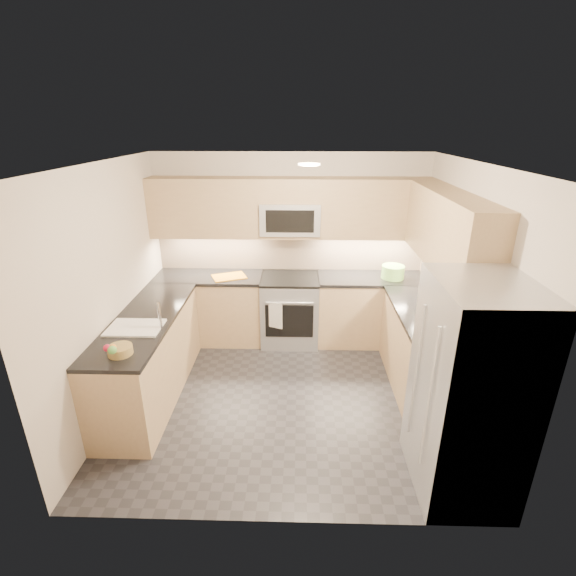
{
  "coord_description": "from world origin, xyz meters",
  "views": [
    {
      "loc": [
        0.12,
        -3.89,
        2.84
      ],
      "look_at": [
        0.0,
        0.35,
        1.15
      ],
      "focal_mm": 26.0,
      "sensor_mm": 36.0,
      "label": 1
    }
  ],
  "objects_px": {
    "microwave": "(290,218)",
    "refrigerator": "(469,391)",
    "cutting_board": "(229,277)",
    "gas_range": "(290,310)",
    "utensil_bowl": "(393,272)",
    "fruit_basket": "(120,350)"
  },
  "relations": [
    {
      "from": "refrigerator",
      "to": "fruit_basket",
      "type": "height_order",
      "value": "refrigerator"
    },
    {
      "from": "microwave",
      "to": "refrigerator",
      "type": "height_order",
      "value": "microwave"
    },
    {
      "from": "gas_range",
      "to": "utensil_bowl",
      "type": "xyz_separation_m",
      "value": [
        1.35,
        -0.0,
        0.57
      ]
    },
    {
      "from": "refrigerator",
      "to": "cutting_board",
      "type": "distance_m",
      "value": 3.29
    },
    {
      "from": "microwave",
      "to": "cutting_board",
      "type": "height_order",
      "value": "microwave"
    },
    {
      "from": "utensil_bowl",
      "to": "gas_range",
      "type": "bearing_deg",
      "value": 179.8
    },
    {
      "from": "refrigerator",
      "to": "cutting_board",
      "type": "xyz_separation_m",
      "value": [
        -2.25,
        2.39,
        0.05
      ]
    },
    {
      "from": "cutting_board",
      "to": "microwave",
      "type": "bearing_deg",
      "value": 11.06
    },
    {
      "from": "refrigerator",
      "to": "microwave",
      "type": "bearing_deg",
      "value": 119.62
    },
    {
      "from": "utensil_bowl",
      "to": "cutting_board",
      "type": "distance_m",
      "value": 2.15
    },
    {
      "from": "gas_range",
      "to": "microwave",
      "type": "bearing_deg",
      "value": 90.0
    },
    {
      "from": "refrigerator",
      "to": "cutting_board",
      "type": "bearing_deg",
      "value": 133.27
    },
    {
      "from": "gas_range",
      "to": "refrigerator",
      "type": "bearing_deg",
      "value": -59.12
    },
    {
      "from": "gas_range",
      "to": "utensil_bowl",
      "type": "distance_m",
      "value": 1.46
    },
    {
      "from": "gas_range",
      "to": "microwave",
      "type": "xyz_separation_m",
      "value": [
        0.0,
        0.12,
        1.24
      ]
    },
    {
      "from": "gas_range",
      "to": "cutting_board",
      "type": "height_order",
      "value": "cutting_board"
    },
    {
      "from": "microwave",
      "to": "cutting_board",
      "type": "relative_size",
      "value": 1.8
    },
    {
      "from": "utensil_bowl",
      "to": "fruit_basket",
      "type": "bearing_deg",
      "value": -144.27
    },
    {
      "from": "fruit_basket",
      "to": "refrigerator",
      "type": "bearing_deg",
      "value": -8.08
    },
    {
      "from": "cutting_board",
      "to": "fruit_basket",
      "type": "bearing_deg",
      "value": -108.02
    },
    {
      "from": "microwave",
      "to": "refrigerator",
      "type": "relative_size",
      "value": 0.42
    },
    {
      "from": "microwave",
      "to": "cutting_board",
      "type": "xyz_separation_m",
      "value": [
        -0.8,
        -0.16,
        -0.75
      ]
    }
  ]
}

